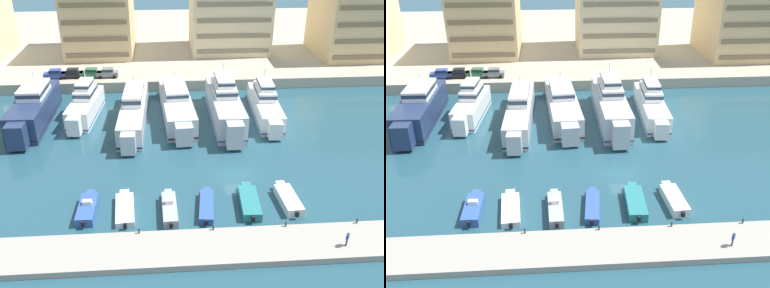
% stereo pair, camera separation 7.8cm
% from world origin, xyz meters
% --- Properties ---
extents(ground_plane, '(400.00, 400.00, 0.00)m').
position_xyz_m(ground_plane, '(0.00, 0.00, 0.00)').
color(ground_plane, '#234C5B').
extents(quay_promenade, '(180.00, 70.00, 1.99)m').
position_xyz_m(quay_promenade, '(0.00, 65.06, 1.00)').
color(quay_promenade, '#ADA38E').
rests_on(quay_promenade, ground).
extents(pier_dock, '(120.00, 5.27, 0.71)m').
position_xyz_m(pier_dock, '(0.00, -14.25, 0.36)').
color(pier_dock, '#9E998E').
rests_on(pier_dock, ground).
extents(yacht_navy_far_left, '(4.98, 20.09, 7.56)m').
position_xyz_m(yacht_navy_far_left, '(-29.56, 17.63, 2.42)').
color(yacht_navy_far_left, navy).
rests_on(yacht_navy_far_left, ground).
extents(yacht_white_left, '(4.85, 15.40, 7.70)m').
position_xyz_m(yacht_white_left, '(-21.77, 19.19, 2.16)').
color(yacht_white_left, white).
rests_on(yacht_white_left, ground).
extents(yacht_silver_mid_left, '(4.18, 22.33, 6.93)m').
position_xyz_m(yacht_silver_mid_left, '(-13.73, 16.40, 2.09)').
color(yacht_silver_mid_left, silver).
rests_on(yacht_silver_mid_left, ground).
extents(yacht_silver_center_left, '(5.86, 22.67, 6.63)m').
position_xyz_m(yacht_silver_center_left, '(-6.86, 18.55, 2.01)').
color(yacht_silver_center_left, silver).
rests_on(yacht_silver_center_left, ground).
extents(yacht_silver_center, '(4.44, 21.36, 8.75)m').
position_xyz_m(yacht_silver_center, '(0.83, 16.49, 2.66)').
color(yacht_silver_center, silver).
rests_on(yacht_silver_center, ground).
extents(yacht_white_center_right, '(4.47, 18.69, 7.44)m').
position_xyz_m(yacht_white_center_right, '(7.77, 17.78, 2.05)').
color(yacht_white_center_right, white).
rests_on(yacht_white_center_right, ground).
extents(motorboat_blue_far_left, '(1.98, 6.22, 1.49)m').
position_xyz_m(motorboat_blue_far_left, '(-17.82, -7.02, 0.55)').
color(motorboat_blue_far_left, '#33569E').
rests_on(motorboat_blue_far_left, ground).
extents(motorboat_white_left, '(2.45, 6.85, 0.82)m').
position_xyz_m(motorboat_white_left, '(-13.69, -7.14, 0.37)').
color(motorboat_white_left, white).
rests_on(motorboat_white_left, ground).
extents(motorboat_grey_mid_left, '(1.76, 6.61, 1.61)m').
position_xyz_m(motorboat_grey_mid_left, '(-8.67, -7.73, 0.57)').
color(motorboat_grey_mid_left, '#9EA3A8').
rests_on(motorboat_grey_mid_left, ground).
extents(motorboat_blue_center_left, '(2.22, 6.68, 0.87)m').
position_xyz_m(motorboat_blue_center_left, '(-4.47, -7.34, 0.42)').
color(motorboat_blue_center_left, '#33569E').
rests_on(motorboat_blue_center_left, ground).
extents(motorboat_teal_center, '(2.42, 6.97, 1.09)m').
position_xyz_m(motorboat_teal_center, '(0.45, -7.10, 0.55)').
color(motorboat_teal_center, teal).
rests_on(motorboat_teal_center, ground).
extents(motorboat_white_center_right, '(2.28, 6.48, 1.09)m').
position_xyz_m(motorboat_white_center_right, '(5.01, -6.89, 0.55)').
color(motorboat_white_center_right, white).
rests_on(motorboat_white_center_right, ground).
extents(car_blue_far_left, '(4.14, 2.01, 1.80)m').
position_xyz_m(car_blue_far_left, '(-29.40, 33.22, 2.97)').
color(car_blue_far_left, '#28428E').
rests_on(car_blue_far_left, quay_promenade).
extents(car_black_left, '(4.14, 2.00, 1.80)m').
position_xyz_m(car_black_left, '(-26.16, 33.39, 2.97)').
color(car_black_left, black).
rests_on(car_black_left, quay_promenade).
extents(car_green_mid_left, '(4.17, 2.07, 1.80)m').
position_xyz_m(car_green_mid_left, '(-22.66, 33.33, 2.97)').
color(car_green_mid_left, '#2D6642').
rests_on(car_green_mid_left, quay_promenade).
extents(car_grey_center_left, '(4.12, 1.96, 1.80)m').
position_xyz_m(car_grey_center_left, '(-19.49, 33.18, 2.97)').
color(car_grey_center_left, slate).
rests_on(car_grey_center_left, quay_promenade).
extents(apartment_block_left, '(14.59, 17.90, 19.31)m').
position_xyz_m(apartment_block_left, '(-22.46, 51.28, 10.70)').
color(apartment_block_left, '#E0BC84').
rests_on(apartment_block_left, quay_promenade).
extents(apartment_block_mid_left, '(17.47, 15.93, 21.96)m').
position_xyz_m(apartment_block_mid_left, '(6.44, 51.62, 12.03)').
color(apartment_block_mid_left, beige).
rests_on(apartment_block_mid_left, quay_promenade).
extents(apartment_block_center_left, '(18.08, 17.52, 18.96)m').
position_xyz_m(apartment_block_center_left, '(34.32, 45.95, 10.52)').
color(apartment_block_center_left, '#E0BC84').
rests_on(apartment_block_center_left, quay_promenade).
extents(pedestrian_far_side, '(0.46, 0.52, 1.67)m').
position_xyz_m(pedestrian_far_side, '(8.56, -15.18, 1.71)').
color(pedestrian_far_side, '#282D3D').
rests_on(pedestrian_far_side, pier_dock).
extents(bollard_west, '(0.20, 0.20, 0.61)m').
position_xyz_m(bollard_west, '(-11.89, -11.86, 1.04)').
color(bollard_west, '#2D2D33').
rests_on(bollard_west, pier_dock).
extents(bollard_west_mid, '(0.20, 0.20, 0.61)m').
position_xyz_m(bollard_west_mid, '(-4.25, -11.86, 1.04)').
color(bollard_west_mid, '#2D2D33').
rests_on(bollard_west_mid, pier_dock).
extents(bollard_east_mid, '(0.20, 0.20, 0.61)m').
position_xyz_m(bollard_east_mid, '(3.40, -11.86, 1.04)').
color(bollard_east_mid, '#2D2D33').
rests_on(bollard_east_mid, pier_dock).
extents(bollard_east, '(0.20, 0.20, 0.61)m').
position_xyz_m(bollard_east, '(11.04, -11.86, 1.04)').
color(bollard_east, '#2D2D33').
rests_on(bollard_east, pier_dock).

